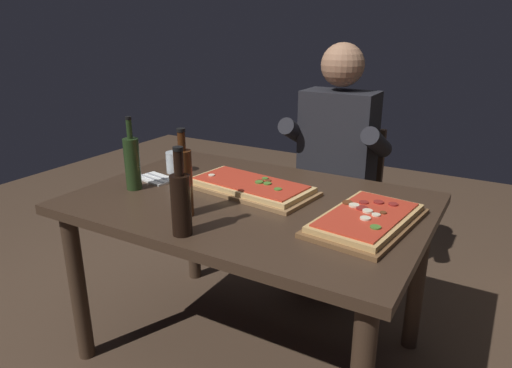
# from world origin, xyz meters

# --- Properties ---
(ground_plane) EXTENTS (6.40, 6.40, 0.00)m
(ground_plane) POSITION_xyz_m (0.00, 0.00, 0.00)
(ground_plane) COLOR #4C3828
(dining_table) EXTENTS (1.40, 0.96, 0.74)m
(dining_table) POSITION_xyz_m (0.00, 0.00, 0.64)
(dining_table) COLOR #3D2B1E
(dining_table) RESTS_ON ground_plane
(pizza_rectangular_front) EXTENTS (0.58, 0.34, 0.05)m
(pizza_rectangular_front) POSITION_xyz_m (-0.05, 0.08, 0.76)
(pizza_rectangular_front) COLOR olive
(pizza_rectangular_front) RESTS_ON dining_table
(pizza_rectangular_left) EXTENTS (0.35, 0.52, 0.05)m
(pizza_rectangular_left) POSITION_xyz_m (0.49, -0.01, 0.76)
(pizza_rectangular_left) COLOR brown
(pizza_rectangular_left) RESTS_ON dining_table
(wine_bottle_dark) EXTENTS (0.07, 0.07, 0.30)m
(wine_bottle_dark) POSITION_xyz_m (-0.03, -0.40, 0.86)
(wine_bottle_dark) COLOR black
(wine_bottle_dark) RESTS_ON dining_table
(oil_bottle_amber) EXTENTS (0.07, 0.07, 0.33)m
(oil_bottle_amber) POSITION_xyz_m (-0.12, -0.26, 0.87)
(oil_bottle_amber) COLOR #47230F
(oil_bottle_amber) RESTS_ON dining_table
(vinegar_bottle_green) EXTENTS (0.07, 0.07, 0.31)m
(vinegar_bottle_green) POSITION_xyz_m (-0.50, -0.14, 0.86)
(vinegar_bottle_green) COLOR #233819
(vinegar_bottle_green) RESTS_ON dining_table
(tumbler_near_camera) EXTENTS (0.08, 0.08, 0.10)m
(tumbler_near_camera) POSITION_xyz_m (-0.50, 0.13, 0.78)
(tumbler_near_camera) COLOR silver
(tumbler_near_camera) RESTS_ON dining_table
(napkin_cutlery_set) EXTENTS (0.20, 0.14, 0.01)m
(napkin_cutlery_set) POSITION_xyz_m (-0.50, -0.00, 0.74)
(napkin_cutlery_set) COLOR white
(napkin_cutlery_set) RESTS_ON dining_table
(diner_chair) EXTENTS (0.44, 0.44, 0.87)m
(diner_chair) POSITION_xyz_m (0.08, 0.86, 0.49)
(diner_chair) COLOR #3D2B1E
(diner_chair) RESTS_ON ground_plane
(seated_diner) EXTENTS (0.53, 0.41, 1.33)m
(seated_diner) POSITION_xyz_m (0.08, 0.74, 0.74)
(seated_diner) COLOR #23232D
(seated_diner) RESTS_ON ground_plane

